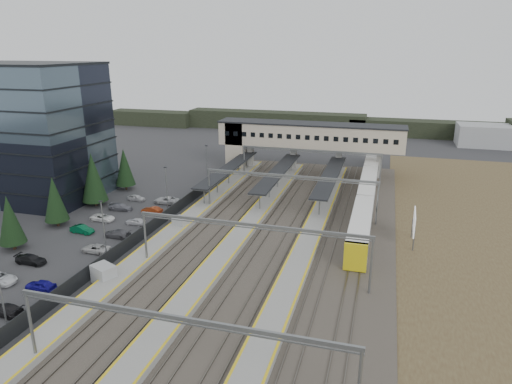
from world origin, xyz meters
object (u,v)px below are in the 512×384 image
(office_building, at_px, (29,132))
(billboard, at_px, (414,223))
(relay_cabin_near, at_px, (104,274))
(footbridge, at_px, (297,137))
(train, at_px, (368,189))
(relay_cabin_far, at_px, (181,223))

(office_building, height_order, billboard, office_building)
(relay_cabin_near, bearing_deg, footbridge, 77.76)
(train, xyz_separation_m, billboard, (7.23, -18.51, 1.16))
(office_building, distance_m, billboard, 67.95)
(relay_cabin_near, distance_m, relay_cabin_far, 17.90)
(office_building, height_order, train, office_building)
(train, bearing_deg, relay_cabin_far, -139.78)
(footbridge, relative_size, billboard, 7.05)
(train, bearing_deg, office_building, -166.37)
(relay_cabin_near, bearing_deg, relay_cabin_far, 84.61)
(relay_cabin_far, height_order, billboard, billboard)
(office_building, bearing_deg, train, 13.63)
(relay_cabin_far, xyz_separation_m, billboard, (33.98, 4.10, 2.23))
(footbridge, distance_m, billboard, 41.59)
(footbridge, xyz_separation_m, billboard, (23.53, -33.96, -4.71))
(billboard, bearing_deg, office_building, 176.63)
(office_building, distance_m, train, 62.57)
(billboard, bearing_deg, relay_cabin_far, -173.12)
(relay_cabin_near, height_order, billboard, billboard)
(relay_cabin_far, height_order, train, train)
(relay_cabin_near, relative_size, relay_cabin_far, 1.27)
(footbridge, bearing_deg, relay_cabin_far, -105.34)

